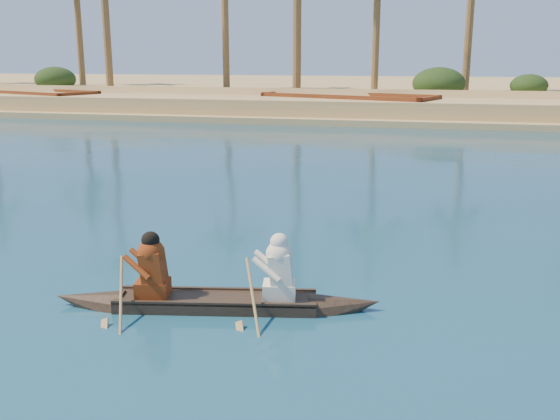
# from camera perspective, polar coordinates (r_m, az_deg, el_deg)

# --- Properties ---
(ground) EXTENTS (160.00, 160.00, 0.00)m
(ground) POSITION_cam_1_polar(r_m,az_deg,el_deg) (14.63, -14.50, -1.50)
(ground) COLOR #0C2A4E
(ground) RESTS_ON ground
(sandy_embankment) EXTENTS (150.00, 51.00, 1.50)m
(sandy_embankment) POSITION_cam_1_polar(r_m,az_deg,el_deg) (59.76, 7.32, 10.60)
(sandy_embankment) COLOR tan
(sandy_embankment) RESTS_ON ground
(shrub_cluster) EXTENTS (100.00, 6.00, 2.40)m
(shrub_cluster) POSITION_cam_1_polar(r_m,az_deg,el_deg) (44.50, 5.02, 10.46)
(shrub_cluster) COLOR #183212
(shrub_cluster) RESTS_ON ground
(canoe) EXTENTS (5.05, 1.61, 1.38)m
(canoe) POSITION_cam_1_polar(r_m,az_deg,el_deg) (9.66, -5.88, -7.43)
(canoe) COLOR #382D1F
(canoe) RESTS_ON ground
(barge_left) EXTENTS (11.14, 6.80, 1.76)m
(barge_left) POSITION_cam_1_polar(r_m,az_deg,el_deg) (48.36, -21.76, 9.12)
(barge_left) COLOR brown
(barge_left) RESTS_ON ground
(barge_mid) EXTENTS (11.40, 6.95, 1.80)m
(barge_mid) POSITION_cam_1_polar(r_m,az_deg,el_deg) (39.87, 6.23, 9.23)
(barge_mid) COLOR brown
(barge_mid) RESTS_ON ground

